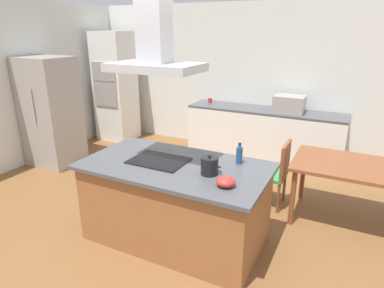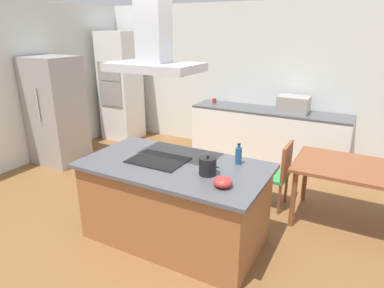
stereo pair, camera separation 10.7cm
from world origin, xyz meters
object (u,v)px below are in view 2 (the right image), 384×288
Objects in this scene: cooktop at (158,160)px; range_hood at (154,44)px; tea_kettle at (208,166)px; olive_oil_bottle at (239,155)px; coffee_mug_red at (214,101)px; wall_oven_stack at (121,86)px; dining_table at (358,174)px; countertop_microwave at (294,104)px; refrigerator at (56,111)px; mixing_bowl at (223,182)px; chair_at_left_end at (277,171)px.

range_hood reaches higher than cooktop.
olive_oil_bottle is at bearing 66.68° from tea_kettle.
coffee_mug_red is (-1.32, 3.02, -0.04)m from tea_kettle.
cooktop is 1.20m from range_hood.
wall_oven_stack is 1.57× the size of dining_table.
tea_kettle is 2.48× the size of coffee_mug_red.
tea_kettle reaches higher than cooktop.
refrigerator reaches higher than countertop_microwave.
refrigerator is (-2.78, 1.03, 0.00)m from cooktop.
wall_oven_stack reaches higher than mixing_bowl.
coffee_mug_red is at bearing 177.08° from countertop_microwave.
cooktop is 6.67× the size of coffee_mug_red.
refrigerator is 2.04× the size of chair_at_left_end.
chair_at_left_end is (1.70, -1.72, -0.44)m from coffee_mug_red.
chair_at_left_end is at bearing 50.86° from range_hood.
dining_table is (4.70, 0.21, -0.24)m from refrigerator.
mixing_bowl is 0.10× the size of refrigerator.
olive_oil_bottle is 1.30× the size of mixing_bowl.
range_hood reaches higher than chair_at_left_end.
coffee_mug_red is 3.25m from range_hood.
mixing_bowl is 0.19× the size of range_hood.
range_hood is (-0.00, 0.00, 1.20)m from cooktop.
coffee_mug_red is 0.05× the size of refrigerator.
dining_table is at bearing 32.72° from cooktop.
coffee_mug_red is at bearing 8.80° from wall_oven_stack.
refrigerator reaches higher than coffee_mug_red.
countertop_microwave is at bearing -2.92° from coffee_mug_red.
refrigerator reaches higher than chair_at_left_end.
tea_kettle is 0.25× the size of range_hood.
range_hood is (2.70, -2.65, 1.00)m from wall_oven_stack.
wall_oven_stack reaches higher than refrigerator.
range_hood reaches higher than wall_oven_stack.
olive_oil_bottle reaches higher than chair_at_left_end.
cooktop is at bearing -147.28° from dining_table.
tea_kettle is 1.44m from chair_at_left_end.
mixing_bowl reaches higher than coffee_mug_red.
mixing_bowl is at bearing -82.99° from olive_oil_bottle.
olive_oil_bottle is at bearing -33.63° from wall_oven_stack.
dining_table is (1.29, 1.30, -0.32)m from tea_kettle.
countertop_microwave reaches higher than mixing_bowl.
dining_table is (4.62, -1.41, -0.43)m from wall_oven_stack.
olive_oil_bottle reaches higher than mixing_bowl.
coffee_mug_red is at bearing 103.28° from cooktop.
chair_at_left_end is at bearing 84.56° from mixing_bowl.
tea_kettle is 2.95m from countertop_microwave.
countertop_microwave is at bearing 91.19° from mixing_bowl.
coffee_mug_red reaches higher than chair_at_left_end.
wall_oven_stack is 4.85m from dining_table.
cooktop is 1.20× the size of countertop_microwave.
countertop_microwave is (0.17, 2.95, 0.05)m from tea_kettle.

